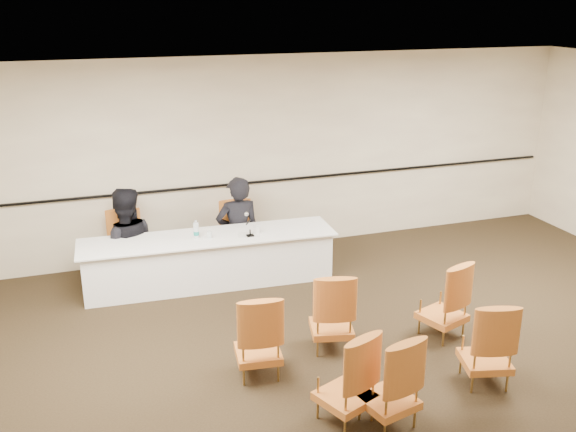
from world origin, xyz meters
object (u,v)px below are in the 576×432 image
object	(u,v)px
aud_chair_front_right	(443,299)
aud_chair_back_right	(487,342)
aud_chair_front_mid	(332,310)
aud_chair_back_mid	(389,380)
panelist_main_chair	(238,235)
panelist_second	(126,251)
panel_table	(209,260)
panelist_second_chair	(126,246)
panelist_main	(238,236)
water_bottle	(196,229)
aud_chair_back_left	(346,376)
aud_chair_front_left	(258,334)
drinking_glass	(210,235)
coffee_cup	(257,229)
microphone	(250,226)

from	to	relation	value
aud_chair_front_right	aud_chair_back_right	world-z (taller)	same
aud_chair_front_mid	aud_chair_back_mid	distance (m)	1.44
panelist_main_chair	panelist_second	distance (m)	1.61
panel_table	aud_chair_back_right	world-z (taller)	aud_chair_back_right
panelist_second_chair	aud_chair_back_right	size ratio (longest dim) A/B	1.00
panelist_main	water_bottle	xyz separation A→B (m)	(-0.71, -0.51, 0.36)
aud_chair_back_mid	aud_chair_back_right	size ratio (longest dim) A/B	1.00
water_bottle	aud_chair_back_left	bearing A→B (deg)	-78.20
aud_chair_front_left	aud_chair_front_right	size ratio (longest dim) A/B	1.00
panelist_main_chair	aud_chair_front_mid	xyz separation A→B (m)	(0.38, -2.66, 0.00)
panelist_second	drinking_glass	bearing A→B (deg)	150.05
water_bottle	coffee_cup	bearing A→B (deg)	-6.10
coffee_cup	aud_chair_back_right	bearing A→B (deg)	-65.08
panel_table	aud_chair_back_mid	world-z (taller)	aud_chair_back_mid
water_bottle	drinking_glass	bearing A→B (deg)	-19.88
panelist_main_chair	aud_chair_front_mid	distance (m)	2.69
aud_chair_back_mid	aud_chair_back_right	xyz separation A→B (m)	(1.26, 0.29, 0.00)
panelist_main_chair	aud_chair_back_left	xyz separation A→B (m)	(0.00, -3.92, 0.00)
panelist_main_chair	water_bottle	world-z (taller)	panelist_main_chair
aud_chair_front_left	aud_chair_back_mid	world-z (taller)	same
panelist_main	coffee_cup	bearing A→B (deg)	102.55
drinking_glass	aud_chair_back_left	distance (m)	3.40
panelist_second	aud_chair_back_mid	bearing A→B (deg)	116.55
microphone	aud_chair_back_mid	xyz separation A→B (m)	(0.35, -3.42, -0.37)
aud_chair_front_left	water_bottle	bearing A→B (deg)	101.04
water_bottle	panel_table	bearing A→B (deg)	2.10
aud_chair_front_right	aud_chair_back_left	bearing A→B (deg)	-166.25
panelist_main	aud_chair_front_left	bearing A→B (deg)	80.60
coffee_cup	aud_chair_back_left	world-z (taller)	aud_chair_back_left
panel_table	aud_chair_front_mid	xyz separation A→B (m)	(0.93, -2.16, 0.13)
aud_chair_front_left	aud_chair_front_mid	distance (m)	0.97
drinking_glass	aud_chair_front_left	size ratio (longest dim) A/B	0.11
panelist_second_chair	aud_chair_front_mid	distance (m)	3.39
aud_chair_back_mid	panelist_second	bearing A→B (deg)	101.78
panel_table	water_bottle	bearing A→B (deg)	-174.95
panelist_main	panelist_second	xyz separation A→B (m)	(-1.61, 0.08, -0.06)
water_bottle	aud_chair_back_right	size ratio (longest dim) A/B	0.26
panelist_second	aud_chair_back_left	distance (m)	4.31
panelist_second_chair	water_bottle	world-z (taller)	panelist_second_chair
microphone	panelist_second_chair	bearing A→B (deg)	154.10
drinking_glass	aud_chair_front_mid	distance (m)	2.30
aud_chair_back_left	drinking_glass	bearing A→B (deg)	77.34
panelist_main	aud_chair_back_right	xyz separation A→B (m)	(1.61, -3.80, 0.02)
panelist_main_chair	microphone	world-z (taller)	microphone
panel_table	coffee_cup	size ratio (longest dim) A/B	29.38
drinking_glass	panelist_second_chair	bearing A→B (deg)	148.63
panel_table	panelist_main_chair	world-z (taller)	panelist_main_chair
aud_chair_front_left	drinking_glass	bearing A→B (deg)	97.01
microphone	panelist_main	bearing A→B (deg)	89.15
panelist_main_chair	aud_chair_front_right	distance (m)	3.30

